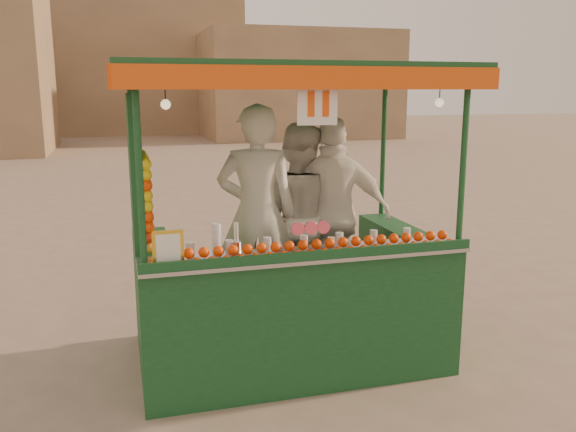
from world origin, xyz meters
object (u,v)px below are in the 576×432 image
object	(u,v)px
vendor_left	(257,214)
vendor_right	(333,214)
juice_cart	(282,272)
vendor_middle	(298,217)

from	to	relation	value
vendor_left	vendor_right	xyz separation A→B (m)	(0.74, 0.09, -0.06)
juice_cart	vendor_left	distance (m)	0.56
vendor_middle	vendor_right	bearing A→B (deg)	-163.26
juice_cart	vendor_middle	distance (m)	0.69
vendor_middle	vendor_right	distance (m)	0.33
juice_cart	vendor_right	world-z (taller)	juice_cart
vendor_right	vendor_middle	bearing A→B (deg)	-2.75
juice_cart	vendor_middle	world-z (taller)	juice_cart
vendor_left	vendor_right	distance (m)	0.75
vendor_left	vendor_middle	bearing A→B (deg)	-141.31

